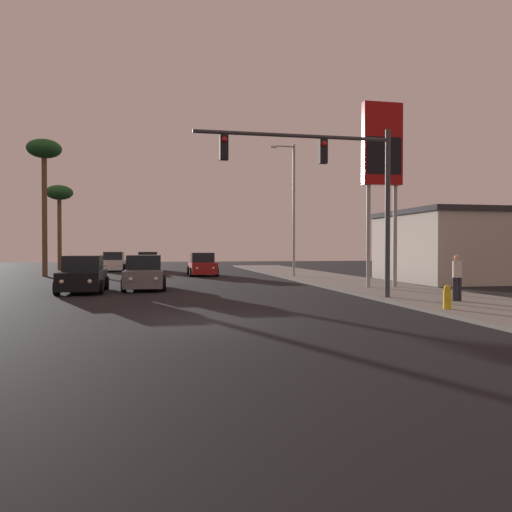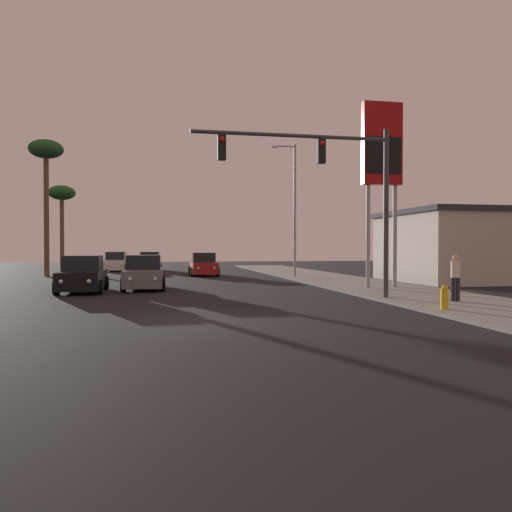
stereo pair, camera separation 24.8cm
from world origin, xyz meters
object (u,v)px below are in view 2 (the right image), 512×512
pedestrian_on_sidewalk (455,276)px  fire_hydrant (445,297)px  car_red (204,265)px  palm_tree_far (62,197)px  palm_tree_mid (46,158)px  traffic_light_mast (332,176)px  car_grey (144,274)px  street_lamp (293,203)px  car_black (83,275)px  gas_station_sign (382,154)px  car_green (150,262)px  car_white (116,262)px

pedestrian_on_sidewalk → fire_hydrant: bearing=-129.5°
car_red → pedestrian_on_sidewalk: bearing=109.8°
car_red → palm_tree_far: size_ratio=0.56×
palm_tree_mid → traffic_light_mast: bearing=-54.1°
car_red → palm_tree_far: palm_tree_far is taller
car_grey → pedestrian_on_sidewalk: size_ratio=2.59×
street_lamp → palm_tree_far: 23.08m
street_lamp → palm_tree_far: (-17.71, 14.72, 1.55)m
car_black → fire_hydrant: (12.24, -9.91, -0.27)m
palm_tree_far → car_black: bearing=-77.6°
fire_hydrant → gas_station_sign: bearing=77.5°
pedestrian_on_sidewalk → gas_station_sign: bearing=88.2°
car_grey → car_black: 2.92m
car_grey → car_green: bearing=-88.6°
traffic_light_mast → pedestrian_on_sidewalk: 5.76m
gas_station_sign → pedestrian_on_sidewalk: bearing=-91.8°
fire_hydrant → street_lamp: bearing=89.3°
car_green → palm_tree_far: palm_tree_far is taller
car_red → traffic_light_mast: 19.29m
car_red → palm_tree_far: 17.38m
car_white → pedestrian_on_sidewalk: bearing=117.4°
street_lamp → car_red: bearing=149.1°
car_red → palm_tree_mid: 13.57m
palm_tree_mid → car_green: bearing=46.4°
car_white → fire_hydrant: size_ratio=5.70×
palm_tree_far → car_green: bearing=-17.9°
car_grey → palm_tree_far: bearing=-69.6°
traffic_light_mast → fire_hydrant: 6.19m
pedestrian_on_sidewalk → palm_tree_far: palm_tree_far is taller
car_black → palm_tree_mid: 16.39m
car_grey → palm_tree_mid: 16.51m
car_red → car_grey: 12.13m
car_white → car_grey: size_ratio=1.00×
car_white → pedestrian_on_sidewalk: 32.54m
car_white → car_red: bearing=129.4°
car_black → pedestrian_on_sidewalk: pedestrian_on_sidewalk is taller
car_grey → palm_tree_mid: (-7.18, 12.71, 7.71)m
traffic_light_mast → pedestrian_on_sidewalk: (4.03, -1.79, -3.71)m
car_white → car_red: size_ratio=1.00×
pedestrian_on_sidewalk → palm_tree_mid: 29.34m
car_black → car_white: bearing=-89.6°
car_grey → pedestrian_on_sidewalk: (11.22, -8.90, 0.27)m
car_black → palm_tree_mid: palm_tree_mid is taller
gas_station_sign → fire_hydrant: bearing=-102.5°
car_black → gas_station_sign: (14.15, -1.33, 5.86)m
car_red → car_grey: same height
car_white → street_lamp: (12.78, -12.37, 4.36)m
car_black → fire_hydrant: bearing=140.6°
car_green → gas_station_sign: 25.98m
traffic_light_mast → street_lamp: street_lamp is taller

